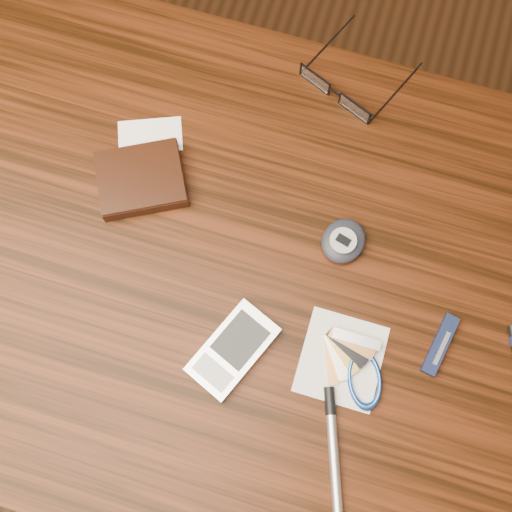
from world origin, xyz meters
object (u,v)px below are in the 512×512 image
object	(u,v)px
pedometer	(343,241)
notepad_keys	(353,367)
wallet_and_card	(141,178)
eyeglasses	(338,90)
silver_pen	(333,443)
desk	(190,272)
pocket_knife	(440,345)
pda_phone	(233,350)

from	to	relation	value
pedometer	notepad_keys	bearing A→B (deg)	-70.52
wallet_and_card	eyeglasses	world-z (taller)	eyeglasses
eyeglasses	silver_pen	world-z (taller)	eyeglasses
wallet_and_card	notepad_keys	size ratio (longest dim) A/B	1.44
desk	pocket_knife	xyz separation A→B (m)	(0.34, -0.02, 0.11)
pedometer	notepad_keys	world-z (taller)	pedometer
pocket_knife	eyeglasses	bearing A→B (deg)	125.23
eyeglasses	pedometer	size ratio (longest dim) A/B	2.19
wallet_and_card	notepad_keys	bearing A→B (deg)	-25.23
notepad_keys	silver_pen	distance (m)	0.09
pda_phone	pedometer	xyz separation A→B (m)	(0.09, 0.17, 0.00)
pda_phone	notepad_keys	xyz separation A→B (m)	(0.15, 0.02, -0.00)
notepad_keys	silver_pen	size ratio (longest dim) A/B	0.81
pedometer	silver_pen	bearing A→B (deg)	-77.78
pda_phone	silver_pen	xyz separation A→B (m)	(0.14, -0.07, -0.00)
notepad_keys	eyeglasses	bearing A→B (deg)	108.00
desk	notepad_keys	xyz separation A→B (m)	(0.25, -0.08, 0.11)
pda_phone	eyeglasses	bearing A→B (deg)	85.46
wallet_and_card	eyeglasses	bearing A→B (deg)	43.35
pedometer	pocket_knife	bearing A→B (deg)	-31.92
notepad_keys	pocket_knife	bearing A→B (deg)	31.19
pedometer	notepad_keys	size ratio (longest dim) A/B	0.62
wallet_and_card	pedometer	size ratio (longest dim) A/B	2.34
eyeglasses	pocket_knife	xyz separation A→B (m)	(0.21, -0.30, -0.01)
wallet_and_card	pda_phone	distance (m)	0.25
eyeglasses	silver_pen	bearing A→B (deg)	-75.60
pda_phone	desk	bearing A→B (deg)	134.74
notepad_keys	pocket_knife	size ratio (longest dim) A/B	1.47
eyeglasses	pedometer	xyz separation A→B (m)	(0.06, -0.21, -0.00)
desk	pocket_knife	world-z (taller)	pocket_knife
desk	pedometer	world-z (taller)	pedometer
notepad_keys	wallet_and_card	bearing A→B (deg)	154.77
eyeglasses	notepad_keys	world-z (taller)	eyeglasses
notepad_keys	silver_pen	xyz separation A→B (m)	(-0.00, -0.09, 0.00)
eyeglasses	silver_pen	size ratio (longest dim) A/B	1.10
wallet_and_card	eyeglasses	xyz separation A→B (m)	(0.21, 0.20, 0.00)
pocket_knife	pedometer	bearing A→B (deg)	148.08
pda_phone	silver_pen	distance (m)	0.16
pda_phone	pocket_knife	size ratio (longest dim) A/B	1.57
pedometer	eyeglasses	bearing A→B (deg)	106.90
pocket_knife	pda_phone	bearing A→B (deg)	-161.45
eyeglasses	pocket_knife	world-z (taller)	eyeglasses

